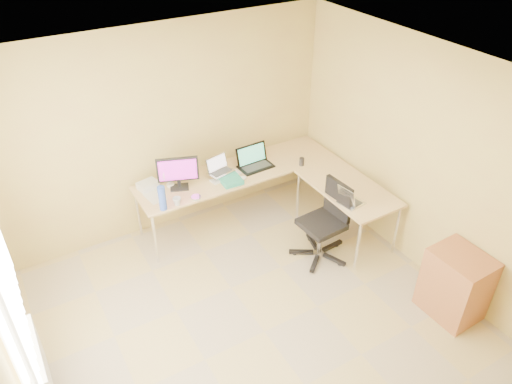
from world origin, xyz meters
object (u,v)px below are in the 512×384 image
office_chair (322,222)px  cabinet (455,286)px  laptop_center (221,166)px  monitor (178,173)px  desk_fan (169,176)px  water_bottle (162,198)px  laptop_return (352,196)px  mug (177,201)px  keyboard (226,177)px  desk_main (239,194)px  desk_return (345,211)px  laptop_black (256,158)px

office_chair → cabinet: bearing=-68.9°
laptop_center → monitor: bearing=164.8°
monitor → desk_fan: bearing=146.1°
water_bottle → laptop_return: bearing=-27.4°
monitor → office_chair: monitor is taller
mug → laptop_return: size_ratio=0.32×
laptop_center → keyboard: laptop_center is taller
desk_main → mug: 1.08m
water_bottle → cabinet: water_bottle is taller
water_bottle → desk_fan: bearing=58.7°
water_bottle → laptop_return: size_ratio=0.97×
laptop_center → desk_fan: size_ratio=1.14×
laptop_center → water_bottle: bearing=-174.8°
monitor → laptop_return: 2.05m
desk_return → cabinet: (0.15, -1.60, -0.01)m
monitor → laptop_black: monitor is taller
laptop_black → water_bottle: bearing=-171.7°
desk_main → office_chair: bearing=-68.4°
monitor → water_bottle: size_ratio=1.64×
mug → desk_fan: 0.43m
monitor → desk_fan: size_ratio=1.79×
keyboard → office_chair: 1.33m
desk_fan → laptop_black: bearing=-17.1°
laptop_center → laptop_return: (1.03, -1.28, -0.05)m
laptop_return → cabinet: laptop_return is taller
monitor → mug: (-0.16, -0.31, -0.16)m
desk_return → mug: (-1.93, 0.70, 0.41)m
monitor → office_chair: 1.79m
desk_return → cabinet: cabinet is taller
desk_main → desk_fan: 1.01m
desk_return → laptop_center: bearing=140.9°
desk_main → laptop_black: size_ratio=6.08×
monitor → desk_fan: monitor is taller
desk_return → mug: size_ratio=13.09×
monitor → laptop_center: 0.56m
desk_return → water_bottle: water_bottle is taller
water_bottle → desk_return: bearing=-18.5°
water_bottle → cabinet: size_ratio=0.37×
laptop_return → office_chair: (-0.32, 0.11, -0.33)m
desk_return → mug: bearing=160.0°
laptop_center → laptop_black: (0.49, -0.03, -0.02)m
water_bottle → office_chair: water_bottle is taller
laptop_return → cabinet: size_ratio=0.38×
laptop_black → cabinet: size_ratio=0.54×
laptop_center → cabinet: 2.98m
desk_return → cabinet: size_ratio=1.62×
desk_main → desk_return: bearing=-45.7°
mug → office_chair: bearing=-31.7°
desk_main → desk_return: (0.98, -1.00, 0.00)m
water_bottle → office_chair: size_ratio=0.30×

